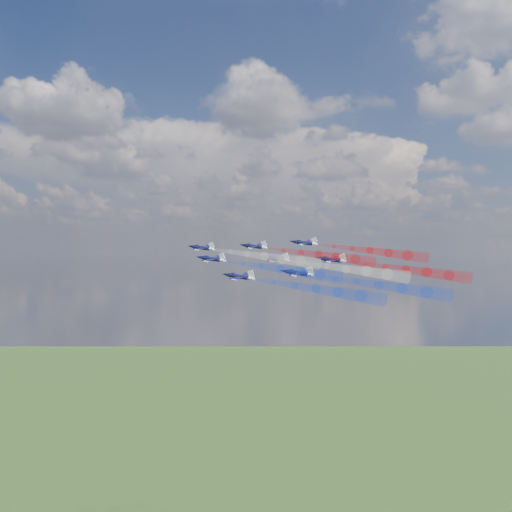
# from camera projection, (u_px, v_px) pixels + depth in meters

# --- Properties ---
(jet_lead) EXTENTS (12.67, 11.47, 5.51)m
(jet_lead) POSITION_uv_depth(u_px,v_px,m) (202.00, 248.00, 188.28)
(jet_lead) COLOR black
(trail_lead) EXTENTS (34.21, 14.26, 8.06)m
(trail_lead) POSITION_uv_depth(u_px,v_px,m) (264.00, 256.00, 177.30)
(trail_lead) COLOR white
(jet_inner_left) EXTENTS (12.67, 11.47, 5.51)m
(jet_inner_left) POSITION_uv_depth(u_px,v_px,m) (212.00, 259.00, 174.33)
(jet_inner_left) COLOR black
(trail_inner_left) EXTENTS (34.21, 14.26, 8.06)m
(trail_inner_left) POSITION_uv_depth(u_px,v_px,m) (280.00, 269.00, 163.35)
(trail_inner_left) COLOR blue
(jet_inner_right) EXTENTS (12.67, 11.47, 5.51)m
(jet_inner_right) POSITION_uv_depth(u_px,v_px,m) (254.00, 246.00, 192.42)
(jet_inner_right) COLOR black
(trail_inner_right) EXTENTS (34.21, 14.26, 8.06)m
(trail_inner_right) POSITION_uv_depth(u_px,v_px,m) (318.00, 255.00, 181.44)
(trail_inner_right) COLOR red
(jet_outer_left) EXTENTS (12.67, 11.47, 5.51)m
(jet_outer_left) POSITION_uv_depth(u_px,v_px,m) (239.00, 277.00, 160.48)
(jet_outer_left) COLOR black
(trail_outer_left) EXTENTS (34.21, 14.26, 8.06)m
(trail_outer_left) POSITION_uv_depth(u_px,v_px,m) (316.00, 289.00, 149.50)
(trail_outer_left) COLOR blue
(jet_center_third) EXTENTS (12.67, 11.47, 5.51)m
(jet_center_third) POSITION_uv_depth(u_px,v_px,m) (275.00, 259.00, 178.31)
(jet_center_third) COLOR black
(trail_center_third) EXTENTS (34.21, 14.26, 8.06)m
(trail_center_third) POSITION_uv_depth(u_px,v_px,m) (346.00, 269.00, 167.33)
(trail_center_third) COLOR white
(jet_outer_right) EXTENTS (12.67, 11.47, 5.51)m
(jet_outer_right) POSITION_uv_depth(u_px,v_px,m) (304.00, 243.00, 196.31)
(jet_outer_right) COLOR black
(trail_outer_right) EXTENTS (34.21, 14.26, 8.06)m
(trail_outer_right) POSITION_uv_depth(u_px,v_px,m) (370.00, 251.00, 185.33)
(trail_outer_right) COLOR red
(jet_rear_left) EXTENTS (12.67, 11.47, 5.51)m
(jet_rear_left) POSITION_uv_depth(u_px,v_px,m) (298.00, 273.00, 160.42)
(jet_rear_left) COLOR black
(trail_rear_left) EXTENTS (34.21, 14.26, 8.06)m
(trail_rear_left) POSITION_uv_depth(u_px,v_px,m) (379.00, 285.00, 149.44)
(trail_rear_left) COLOR blue
(jet_rear_right) EXTENTS (12.67, 11.47, 5.51)m
(jet_rear_right) POSITION_uv_depth(u_px,v_px,m) (331.00, 260.00, 178.88)
(jet_rear_right) COLOR black
(trail_rear_right) EXTENTS (34.21, 14.26, 8.06)m
(trail_rear_right) POSITION_uv_depth(u_px,v_px,m) (406.00, 269.00, 167.90)
(trail_rear_right) COLOR red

